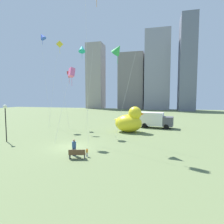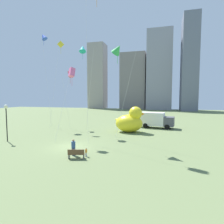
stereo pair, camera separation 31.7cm
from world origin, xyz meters
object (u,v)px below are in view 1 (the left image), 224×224
box_truck (155,120)px  kite_red (69,75)px  kite_teal (82,49)px  kite_blue (42,36)px  kite_yellow (59,49)px  park_bench (77,154)px  person_child (87,152)px  lamppost (5,113)px  kite_green (118,50)px  giant_inflatable_duck (130,121)px  person_adult (74,147)px  kite_pink (72,73)px

box_truck → kite_red: 18.04m
kite_teal → kite_blue: bearing=159.6°
kite_yellow → park_bench: bearing=-55.3°
kite_teal → kite_yellow: kite_yellow is taller
person_child → kite_blue: kite_blue is taller
lamppost → kite_teal: (6.52, 9.26, 9.86)m
park_bench → kite_yellow: (-10.71, 15.47, 13.90)m
kite_yellow → kite_blue: (-4.25, 1.24, 2.96)m
kite_teal → kite_yellow: 6.16m
kite_green → kite_blue: size_ratio=0.67×
park_bench → giant_inflatable_duck: giant_inflatable_duck is taller
person_adult → giant_inflatable_duck: bearing=76.3°
kite_yellow → kite_blue: bearing=163.8°
kite_yellow → kite_blue: 5.32m
park_bench → kite_red: size_ratio=0.15×
kite_yellow → kite_pink: bearing=-52.5°
park_bench → kite_red: kite_red is taller
lamppost → kite_yellow: size_ratio=0.30×
kite_pink → kite_blue: kite_blue is taller
park_bench → box_truck: (6.38, 19.62, 0.98)m
person_adult → kite_pink: kite_pink is taller
kite_red → kite_teal: bearing=-39.0°
person_child → box_truck: size_ratio=0.13×
kite_pink → giant_inflatable_duck: bearing=53.7°
person_child → kite_teal: (-5.77, 12.22, 13.03)m
lamppost → kite_red: kite_red is taller
lamppost → park_bench: bearing=-18.0°
park_bench → kite_yellow: size_ratio=0.10×
person_adult → kite_red: (-8.54, 15.55, 8.98)m
kite_yellow → kite_red: bearing=31.8°
lamppost → kite_pink: 9.90m
kite_red → kite_yellow: kite_yellow is taller
park_bench → kite_green: (2.30, 6.64, 10.87)m
person_adult → kite_yellow: bearing=124.3°
park_bench → giant_inflatable_duck: (2.55, 14.22, 1.31)m
person_child → giant_inflatable_duck: (1.91, 13.40, 1.32)m
person_child → kite_green: 12.45m
person_adult → box_truck: box_truck is taller
kite_pink → kite_yellow: 13.17m
park_bench → kite_green: bearing=70.9°
kite_teal → park_bench: bearing=-68.6°
park_bench → person_child: bearing=51.8°
kite_pink → kite_blue: bearing=137.1°
lamppost → kite_green: bearing=11.6°
person_child → giant_inflatable_duck: size_ratio=0.16×
person_adult → lamppost: 11.65m
park_bench → kite_teal: 19.13m
person_adult → kite_red: kite_red is taller
giant_inflatable_duck → box_truck: size_ratio=0.79×
kite_red → kite_green: size_ratio=0.87×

